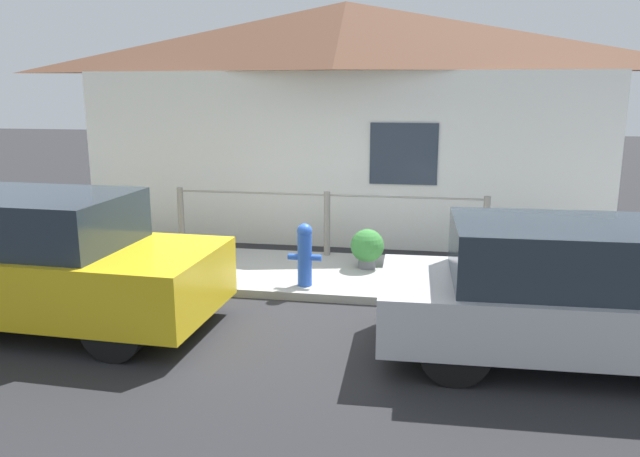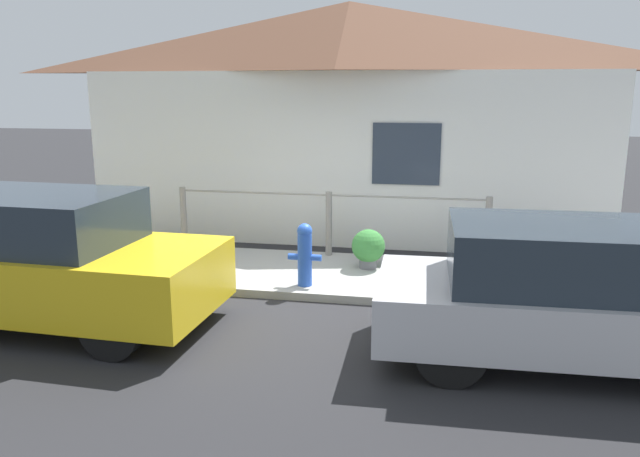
% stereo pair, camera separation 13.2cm
% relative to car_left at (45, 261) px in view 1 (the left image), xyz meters
% --- Properties ---
extents(ground_plane, '(60.00, 60.00, 0.00)m').
position_rel_car_left_xyz_m(ground_plane, '(2.72, 1.27, -0.76)').
color(ground_plane, '#262628').
extents(sidewalk, '(24.00, 2.06, 0.11)m').
position_rel_car_left_xyz_m(sidewalk, '(2.72, 2.30, -0.70)').
color(sidewalk, '#9E9E99').
rests_on(sidewalk, ground_plane).
extents(house, '(9.34, 2.23, 4.15)m').
position_rel_car_left_xyz_m(house, '(2.72, 5.07, 2.55)').
color(house, white).
rests_on(house, ground_plane).
extents(fence, '(4.90, 0.10, 1.00)m').
position_rel_car_left_xyz_m(fence, '(2.72, 3.18, -0.09)').
color(fence, gray).
rests_on(fence, sidewalk).
extents(car_left, '(3.92, 1.85, 1.52)m').
position_rel_car_left_xyz_m(car_left, '(0.00, 0.00, 0.00)').
color(car_left, gold).
rests_on(car_left, ground_plane).
extents(car_right, '(3.84, 1.71, 1.41)m').
position_rel_car_left_xyz_m(car_right, '(5.67, -0.00, -0.06)').
color(car_right, '#B7B7BC').
rests_on(car_right, ground_plane).
extents(fire_hydrant, '(0.45, 0.20, 0.84)m').
position_rel_car_left_xyz_m(fire_hydrant, '(2.68, 1.61, -0.21)').
color(fire_hydrant, blue).
rests_on(fire_hydrant, sidewalk).
extents(potted_plant_near_hydrant, '(0.49, 0.49, 0.58)m').
position_rel_car_left_xyz_m(potted_plant_near_hydrant, '(3.41, 2.57, -0.34)').
color(potted_plant_near_hydrant, slate).
rests_on(potted_plant_near_hydrant, sidewalk).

